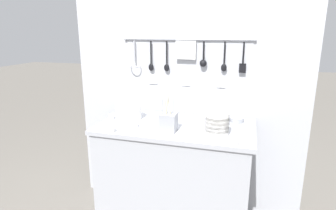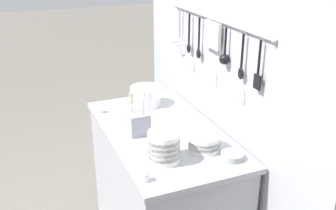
# 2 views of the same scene
# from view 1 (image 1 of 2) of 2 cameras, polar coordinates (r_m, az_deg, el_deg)

# --- Properties ---
(counter) EXTENTS (1.13, 0.61, 0.86)m
(counter) POSITION_cam_1_polar(r_m,az_deg,el_deg) (2.23, 1.51, -14.52)
(counter) COLOR #9EA0A8
(counter) RESTS_ON ground
(back_wall) EXTENTS (1.93, 0.11, 1.86)m
(back_wall) POSITION_cam_1_polar(r_m,az_deg,el_deg) (2.35, 3.69, 0.18)
(back_wall) COLOR #A8AAB2
(back_wall) RESTS_ON ground
(bowl_stack_wide_centre) EXTENTS (0.17, 0.17, 0.09)m
(bowl_stack_wide_centre) POSITION_cam_1_polar(r_m,az_deg,el_deg) (2.10, 9.95, -2.57)
(bowl_stack_wide_centre) COLOR white
(bowl_stack_wide_centre) RESTS_ON counter
(bowl_stack_short_front) EXTENTS (0.16, 0.16, 0.15)m
(bowl_stack_short_front) POSITION_cam_1_polar(r_m,az_deg,el_deg) (1.87, 9.96, -3.68)
(bowl_stack_short_front) COLOR white
(bowl_stack_short_front) RESTS_ON counter
(plate_stack) EXTENTS (0.20, 0.20, 0.12)m
(plate_stack) POSITION_cam_1_polar(r_m,az_deg,el_deg) (2.20, -8.01, -1.24)
(plate_stack) COLOR white
(plate_stack) RESTS_ON counter
(steel_mixing_bowl) EXTENTS (0.11, 0.11, 0.03)m
(steel_mixing_bowl) POSITION_cam_1_polar(r_m,az_deg,el_deg) (2.18, 13.77, -2.87)
(steel_mixing_bowl) COLOR #93969E
(steel_mixing_bowl) RESTS_ON counter
(cutlery_caddy) EXTENTS (0.11, 0.11, 0.26)m
(cutlery_caddy) POSITION_cam_1_polar(r_m,az_deg,el_deg) (1.92, 0.09, -3.44)
(cutlery_caddy) COLOR #93969E
(cutlery_caddy) RESTS_ON counter
(cup_by_caddy) EXTENTS (0.04, 0.04, 0.04)m
(cup_by_caddy) POSITION_cam_1_polar(r_m,az_deg,el_deg) (2.01, -6.67, -3.95)
(cup_by_caddy) COLOR white
(cup_by_caddy) RESTS_ON counter
(cup_mid_row) EXTENTS (0.04, 0.04, 0.04)m
(cup_mid_row) POSITION_cam_1_polar(r_m,az_deg,el_deg) (1.75, 13.57, -7.20)
(cup_mid_row) COLOR white
(cup_mid_row) RESTS_ON counter
(cup_front_left) EXTENTS (0.04, 0.04, 0.04)m
(cup_front_left) POSITION_cam_1_polar(r_m,az_deg,el_deg) (1.94, -11.33, -4.80)
(cup_front_left) COLOR white
(cup_front_left) RESTS_ON counter
(cup_back_left) EXTENTS (0.04, 0.04, 0.04)m
(cup_back_left) POSITION_cam_1_polar(r_m,az_deg,el_deg) (2.22, -11.47, -2.32)
(cup_back_left) COLOR white
(cup_back_left) RESTS_ON counter
(cup_edge_near) EXTENTS (0.04, 0.04, 0.04)m
(cup_edge_near) POSITION_cam_1_polar(r_m,az_deg,el_deg) (2.21, 6.62, -2.21)
(cup_edge_near) COLOR white
(cup_edge_near) RESTS_ON counter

